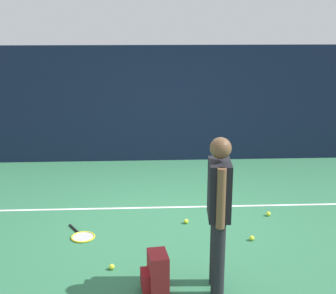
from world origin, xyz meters
TOP-DOWN VIEW (x-y plane):
  - ground_plane at (0.00, 0.00)m, footprint 12.00×12.00m
  - back_fence at (0.00, 3.00)m, footprint 10.00×0.10m
  - court_line at (0.00, 0.49)m, footprint 9.00×0.05m
  - tennis_player at (0.42, -1.76)m, footprint 0.25×0.53m
  - tennis_racket at (-1.20, -0.45)m, footprint 0.47×0.62m
  - backpack at (-0.23, -1.76)m, footprint 0.31×0.32m
  - tennis_ball_near_player at (1.48, 0.10)m, footprint 0.07×0.07m
  - tennis_ball_by_fence at (-0.74, -1.30)m, footprint 0.07×0.07m
  - tennis_ball_mid_court at (0.23, -0.10)m, footprint 0.07×0.07m
  - tennis_ball_far_left at (1.06, -0.66)m, footprint 0.07×0.07m

SIDE VIEW (x-z plane):
  - ground_plane at x=0.00m, z-range 0.00..0.00m
  - court_line at x=0.00m, z-range 0.00..0.00m
  - tennis_racket at x=-1.20m, z-range 0.00..0.03m
  - tennis_ball_near_player at x=1.48m, z-range 0.00..0.07m
  - tennis_ball_by_fence at x=-0.74m, z-range 0.00..0.07m
  - tennis_ball_mid_court at x=0.23m, z-range 0.00..0.07m
  - tennis_ball_far_left at x=1.06m, z-range 0.00..0.07m
  - backpack at x=-0.23m, z-range -0.01..0.43m
  - tennis_player at x=0.42m, z-range 0.12..1.82m
  - back_fence at x=0.00m, z-range 0.00..2.32m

